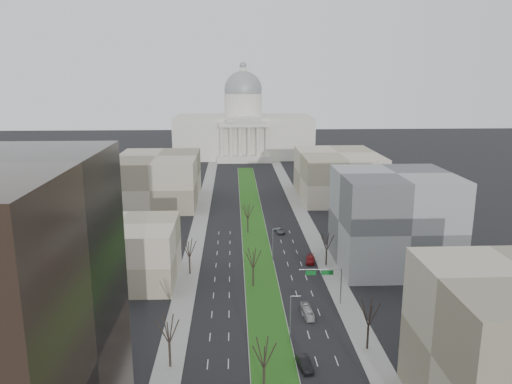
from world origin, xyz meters
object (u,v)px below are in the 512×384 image
object	(u,v)px
car_grey_far	(280,231)
box_van	(307,312)
car_red	(310,260)
car_black	(305,363)

from	to	relation	value
car_grey_far	box_van	world-z (taller)	box_van
car_red	car_grey_far	xyz separation A→B (m)	(-5.65, 25.38, -0.07)
car_black	car_grey_far	xyz separation A→B (m)	(2.65, 73.03, -0.14)
car_black	car_red	distance (m)	48.37
car_black	car_grey_far	size ratio (longest dim) A/B	1.01
car_black	car_grey_far	distance (m)	73.08
car_black	box_van	world-z (taller)	box_van
car_black	car_grey_far	bearing A→B (deg)	78.15
car_red	box_van	distance (m)	29.71
car_red	car_black	bearing A→B (deg)	-90.11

